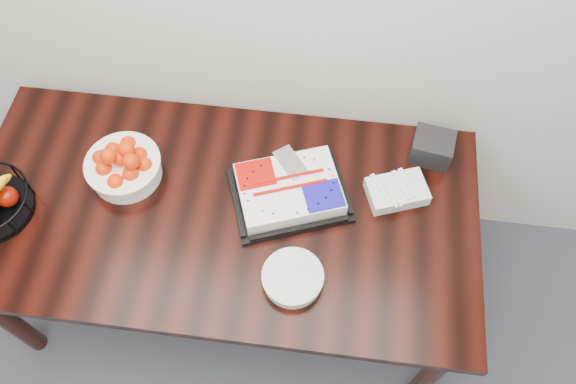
# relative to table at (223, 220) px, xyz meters

# --- Properties ---
(table) EXTENTS (1.80, 0.90, 0.75)m
(table) POSITION_rel_table_xyz_m (0.00, 0.00, 0.00)
(table) COLOR black
(table) RESTS_ON ground
(cake_tray) EXTENTS (0.48, 0.43, 0.08)m
(cake_tray) POSITION_rel_table_xyz_m (0.23, 0.08, 0.12)
(cake_tray) COLOR black
(cake_tray) RESTS_ON table
(tangerine_bowl) EXTENTS (0.27, 0.27, 0.17)m
(tangerine_bowl) POSITION_rel_table_xyz_m (-0.36, 0.10, 0.16)
(tangerine_bowl) COLOR white
(tangerine_bowl) RESTS_ON table
(plate_stack) EXTENTS (0.20, 0.20, 0.05)m
(plate_stack) POSITION_rel_table_xyz_m (0.28, -0.23, 0.11)
(plate_stack) COLOR white
(plate_stack) RESTS_ON table
(fork_bag) EXTENTS (0.24, 0.19, 0.06)m
(fork_bag) POSITION_rel_table_xyz_m (0.61, 0.14, 0.11)
(fork_bag) COLOR silver
(fork_bag) RESTS_ON table
(napkin_box) EXTENTS (0.16, 0.14, 0.10)m
(napkin_box) POSITION_rel_table_xyz_m (0.72, 0.32, 0.14)
(napkin_box) COLOR black
(napkin_box) RESTS_ON table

